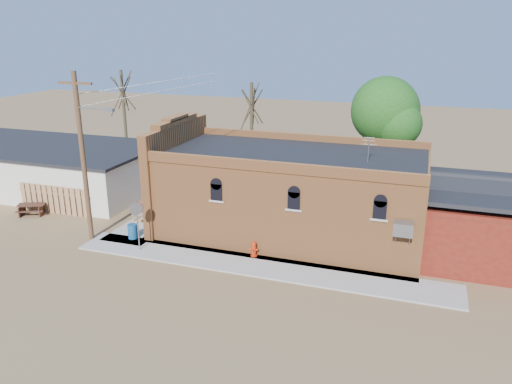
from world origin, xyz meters
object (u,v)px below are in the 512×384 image
(brick_bar, at_px, (286,193))
(utility_pole, at_px, (83,154))
(trash_barrel, at_px, (133,231))
(picnic_table, at_px, (32,208))
(fire_hydrant, at_px, (254,249))
(stop_sign, at_px, (137,213))

(brick_bar, relative_size, utility_pole, 1.82)
(brick_bar, height_order, utility_pole, utility_pole)
(trash_barrel, height_order, picnic_table, trash_barrel)
(fire_hydrant, relative_size, stop_sign, 0.30)
(fire_hydrant, bearing_deg, trash_barrel, -174.18)
(fire_hydrant, xyz_separation_m, stop_sign, (-5.87, -1.18, 1.62))
(brick_bar, xyz_separation_m, utility_pole, (-9.79, -4.29, 2.43))
(stop_sign, distance_m, trash_barrel, 2.30)
(brick_bar, relative_size, picnic_table, 8.38)
(trash_barrel, bearing_deg, utility_pole, -164.16)
(utility_pole, xyz_separation_m, stop_sign, (3.31, -0.58, -2.68))
(utility_pole, bearing_deg, stop_sign, -9.95)
(utility_pole, xyz_separation_m, fire_hydrant, (9.19, 0.60, -4.31))
(stop_sign, height_order, trash_barrel, stop_sign)
(trash_barrel, bearing_deg, brick_bar, 25.79)
(stop_sign, bearing_deg, utility_pole, 148.52)
(utility_pole, xyz_separation_m, picnic_table, (-5.88, 2.00, -4.34))
(picnic_table, bearing_deg, brick_bar, -16.41)
(fire_hydrant, xyz_separation_m, picnic_table, (-15.07, 1.40, -0.03))
(brick_bar, relative_size, fire_hydrant, 20.98)
(trash_barrel, bearing_deg, stop_sign, -46.76)
(brick_bar, height_order, picnic_table, brick_bar)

